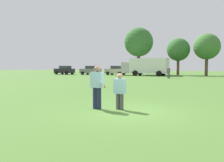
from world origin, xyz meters
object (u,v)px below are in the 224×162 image
object	(u,v)px
frisbee	(103,83)
bystander_sideline_watcher	(169,72)
parked_car_center	(116,70)
traffic_cone	(104,85)
parked_car_mid_left	(91,70)
player_defender	(120,89)
player_thrower	(97,85)
parked_car_near_left	(65,70)
box_truck	(146,66)

from	to	relation	value
frisbee	bystander_sideline_watcher	xyz separation A→B (m)	(-1.80, 26.04, -0.17)
frisbee	parked_car_center	distance (m)	37.59
traffic_cone	parked_car_mid_left	world-z (taller)	parked_car_mid_left
frisbee	parked_car_mid_left	size ratio (longest dim) A/B	0.06
player_defender	parked_car_mid_left	bearing A→B (deg)	120.03
parked_car_center	player_thrower	bearing A→B (deg)	-69.05
player_thrower	parked_car_center	distance (m)	37.32
player_thrower	parked_car_center	xyz separation A→B (m)	(-13.34, 34.85, -0.09)
frisbee	parked_car_center	xyz separation A→B (m)	(-13.68, 35.01, -0.20)
parked_car_near_left	bystander_sideline_watcher	bearing A→B (deg)	-17.28
frisbee	parked_car_mid_left	world-z (taller)	parked_car_mid_left
parked_car_center	box_truck	distance (m)	6.57
player_thrower	frisbee	xyz separation A→B (m)	(0.34, -0.16, 0.11)
player_thrower	frisbee	world-z (taller)	player_thrower
parked_car_mid_left	box_truck	size ratio (longest dim) A/B	0.50
frisbee	parked_car_mid_left	bearing A→B (deg)	118.99
bystander_sideline_watcher	parked_car_near_left	bearing A→B (deg)	162.72
player_thrower	parked_car_mid_left	bearing A→B (deg)	118.66
traffic_cone	parked_car_near_left	size ratio (longest dim) A/B	0.11
player_defender	parked_car_near_left	size ratio (longest dim) A/B	0.35
parked_car_near_left	parked_car_mid_left	world-z (taller)	same
frisbee	bystander_sideline_watcher	distance (m)	26.10
player_defender	parked_car_near_left	world-z (taller)	parked_car_near_left
parked_car_center	frisbee	bearing A→B (deg)	-68.65
parked_car_near_left	bystander_sideline_watcher	distance (m)	23.87
player_defender	box_truck	world-z (taller)	box_truck
parked_car_near_left	box_truck	world-z (taller)	box_truck
player_thrower	bystander_sideline_watcher	xyz separation A→B (m)	(-1.45, 25.88, -0.05)
parked_car_near_left	parked_car_mid_left	distance (m)	5.83
player_defender	bystander_sideline_watcher	xyz separation A→B (m)	(-2.38, 25.64, 0.13)
parked_car_near_left	box_truck	bearing A→B (deg)	2.29
player_defender	player_thrower	bearing A→B (deg)	-165.46
player_thrower	player_defender	distance (m)	0.97
parked_car_mid_left	parked_car_center	distance (m)	5.24
frisbee	parked_car_near_left	world-z (taller)	parked_car_near_left
player_thrower	parked_car_mid_left	world-z (taller)	parked_car_mid_left
parked_car_mid_left	box_truck	distance (m)	11.58
traffic_cone	parked_car_mid_left	distance (m)	28.83
parked_car_center	box_truck	xyz separation A→B (m)	(6.41, -1.19, 0.83)
traffic_cone	bystander_sideline_watcher	size ratio (longest dim) A/B	0.28
parked_car_center	bystander_sideline_watcher	bearing A→B (deg)	-37.05
frisbee	box_truck	distance (m)	34.61
bystander_sideline_watcher	player_thrower	bearing A→B (deg)	-86.78
player_thrower	parked_car_mid_left	size ratio (longest dim) A/B	0.42
parked_car_near_left	frisbee	bearing A→B (deg)	-53.41
parked_car_mid_left	parked_car_center	size ratio (longest dim) A/B	1.00
player_defender	parked_car_near_left	xyz separation A→B (m)	(-25.17, 32.73, 0.10)
traffic_cone	box_truck	size ratio (longest dim) A/B	0.06
parked_car_near_left	parked_car_center	size ratio (longest dim) A/B	1.00
player_thrower	player_defender	size ratio (longest dim) A/B	1.20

